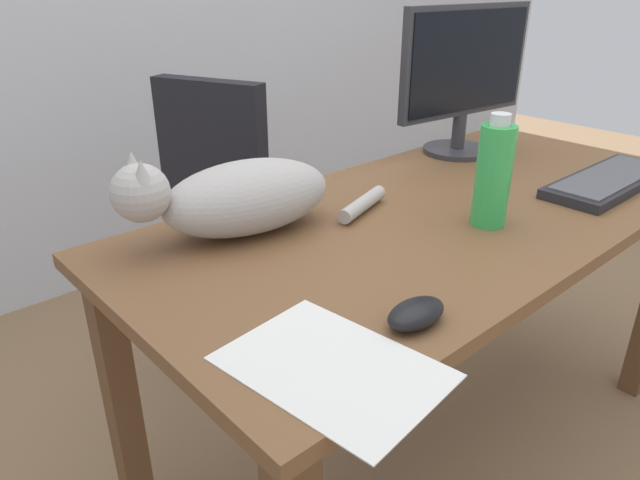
# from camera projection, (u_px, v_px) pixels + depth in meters

# --- Properties ---
(ground_plane) EXTENTS (8.00, 8.00, 0.00)m
(ground_plane) POSITION_uv_depth(u_px,v_px,m) (420.00, 446.00, 1.64)
(ground_plane) COLOR #846647
(desk) EXTENTS (1.52, 0.71, 0.73)m
(desk) POSITION_uv_depth(u_px,v_px,m) (439.00, 247.00, 1.37)
(desk) COLOR brown
(desk) RESTS_ON ground_plane
(office_chair) EXTENTS (0.51, 0.49, 0.95)m
(office_chair) POSITION_uv_depth(u_px,v_px,m) (243.00, 235.00, 1.95)
(office_chair) COLOR black
(office_chair) RESTS_ON ground_plane
(monitor) EXTENTS (0.48, 0.20, 0.41)m
(monitor) POSITION_uv_depth(u_px,v_px,m) (465.00, 75.00, 1.63)
(monitor) COLOR #333338
(monitor) RESTS_ON desk
(keyboard) EXTENTS (0.44, 0.15, 0.03)m
(keyboard) POSITION_uv_depth(u_px,v_px,m) (609.00, 181.00, 1.46)
(keyboard) COLOR #232328
(keyboard) RESTS_ON desk
(cat) EXTENTS (0.60, 0.25, 0.20)m
(cat) POSITION_uv_depth(u_px,v_px,m) (238.00, 196.00, 1.16)
(cat) COLOR #B2ADA8
(cat) RESTS_ON desk
(computer_mouse) EXTENTS (0.11, 0.06, 0.04)m
(computer_mouse) POSITION_uv_depth(u_px,v_px,m) (416.00, 313.00, 0.88)
(computer_mouse) COLOR black
(computer_mouse) RESTS_ON desk
(paper_sheet) EXTENTS (0.24, 0.32, 0.00)m
(paper_sheet) POSITION_uv_depth(u_px,v_px,m) (332.00, 367.00, 0.79)
(paper_sheet) COLOR white
(paper_sheet) RESTS_ON desk
(water_bottle) EXTENTS (0.07, 0.07, 0.24)m
(water_bottle) POSITION_uv_depth(u_px,v_px,m) (493.00, 175.00, 1.20)
(water_bottle) COLOR green
(water_bottle) RESTS_ON desk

